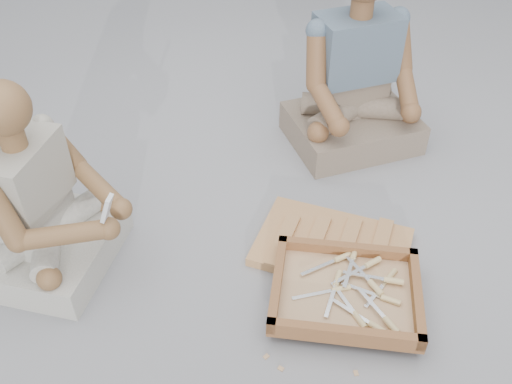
# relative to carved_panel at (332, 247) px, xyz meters

# --- Properties ---
(ground) EXTENTS (60.00, 60.00, 0.00)m
(ground) POSITION_rel_carved_panel_xyz_m (-0.24, -0.20, -0.02)
(ground) COLOR #949399
(ground) RESTS_ON ground
(carved_panel) EXTENTS (0.68, 0.55, 0.04)m
(carved_panel) POSITION_rel_carved_panel_xyz_m (0.00, 0.00, 0.00)
(carved_panel) COLOR #B07644
(carved_panel) RESTS_ON ground
(tool_tray) EXTENTS (0.56, 0.46, 0.07)m
(tool_tray) POSITION_rel_carved_panel_xyz_m (0.04, -0.27, 0.04)
(tool_tray) COLOR brown
(tool_tray) RESTS_ON carved_panel
(chisel_0) EXTENTS (0.21, 0.10, 0.02)m
(chisel_0) POSITION_rel_carved_panel_xyz_m (0.17, -0.29, 0.05)
(chisel_0) COLOR white
(chisel_0) RESTS_ON tool_tray
(chisel_1) EXTENTS (0.19, 0.15, 0.02)m
(chisel_1) POSITION_rel_carved_panel_xyz_m (0.12, -0.15, 0.06)
(chisel_1) COLOR white
(chisel_1) RESTS_ON tool_tray
(chisel_2) EXTENTS (0.14, 0.19, 0.02)m
(chisel_2) POSITION_rel_carved_panel_xyz_m (0.19, -0.20, 0.05)
(chisel_2) COLOR white
(chisel_2) RESTS_ON tool_tray
(chisel_3) EXTENTS (0.07, 0.22, 0.02)m
(chisel_3) POSITION_rel_carved_panel_xyz_m (0.00, -0.23, 0.05)
(chisel_3) COLOR white
(chisel_3) RESTS_ON tool_tray
(chisel_4) EXTENTS (0.12, 0.20, 0.02)m
(chisel_4) POSITION_rel_carved_panel_xyz_m (0.06, -0.37, 0.05)
(chisel_4) COLOR white
(chisel_4) RESTS_ON tool_tray
(chisel_5) EXTENTS (0.08, 0.22, 0.02)m
(chisel_5) POSITION_rel_carved_panel_xyz_m (0.07, -0.11, 0.06)
(chisel_5) COLOR white
(chisel_5) RESTS_ON tool_tray
(chisel_6) EXTENTS (0.22, 0.05, 0.02)m
(chisel_6) POSITION_rel_carved_panel_xyz_m (0.19, -0.22, 0.06)
(chisel_6) COLOR white
(chisel_6) RESTS_ON tool_tray
(chisel_7) EXTENTS (0.13, 0.20, 0.02)m
(chisel_7) POSITION_rel_carved_panel_xyz_m (0.17, -0.40, 0.07)
(chisel_7) COLOR white
(chisel_7) RESTS_ON tool_tray
(chisel_8) EXTENTS (0.19, 0.15, 0.02)m
(chisel_8) POSITION_rel_carved_panel_xyz_m (0.12, -0.42, 0.05)
(chisel_8) COLOR white
(chisel_8) RESTS_ON tool_tray
(chisel_9) EXTENTS (0.21, 0.08, 0.02)m
(chisel_9) POSITION_rel_carved_panel_xyz_m (-0.00, -0.26, 0.05)
(chisel_9) COLOR white
(chisel_9) RESTS_ON tool_tray
(chisel_10) EXTENTS (0.20, 0.13, 0.02)m
(chisel_10) POSITION_rel_carved_panel_xyz_m (0.01, -0.12, 0.06)
(chisel_10) COLOR white
(chisel_10) RESTS_ON tool_tray
(chisel_11) EXTENTS (0.14, 0.19, 0.02)m
(chisel_11) POSITION_rel_carved_panel_xyz_m (0.13, -0.24, 0.06)
(chisel_11) COLOR white
(chisel_11) RESTS_ON tool_tray
(wood_chip_0) EXTENTS (0.02, 0.02, 0.00)m
(wood_chip_0) POSITION_rel_carved_panel_xyz_m (0.01, 0.12, -0.02)
(wood_chip_0) COLOR tan
(wood_chip_0) RESTS_ON ground
(wood_chip_1) EXTENTS (0.02, 0.02, 0.00)m
(wood_chip_1) POSITION_rel_carved_panel_xyz_m (0.20, 0.02, -0.02)
(wood_chip_1) COLOR tan
(wood_chip_1) RESTS_ON ground
(wood_chip_2) EXTENTS (0.02, 0.02, 0.00)m
(wood_chip_2) POSITION_rel_carved_panel_xyz_m (0.02, -0.34, -0.02)
(wood_chip_2) COLOR tan
(wood_chip_2) RESTS_ON ground
(wood_chip_3) EXTENTS (0.02, 0.02, 0.00)m
(wood_chip_3) POSITION_rel_carved_panel_xyz_m (-0.22, 0.04, -0.02)
(wood_chip_3) COLOR tan
(wood_chip_3) RESTS_ON ground
(wood_chip_4) EXTENTS (0.02, 0.02, 0.00)m
(wood_chip_4) POSITION_rel_carved_panel_xyz_m (-0.09, -0.08, -0.02)
(wood_chip_4) COLOR tan
(wood_chip_4) RESTS_ON ground
(wood_chip_5) EXTENTS (0.02, 0.02, 0.00)m
(wood_chip_5) POSITION_rel_carved_panel_xyz_m (0.06, -0.56, -0.02)
(wood_chip_5) COLOR tan
(wood_chip_5) RESTS_ON ground
(wood_chip_6) EXTENTS (0.02, 0.02, 0.00)m
(wood_chip_6) POSITION_rel_carved_panel_xyz_m (0.10, -0.29, -0.02)
(wood_chip_6) COLOR tan
(wood_chip_6) RESTS_ON ground
(wood_chip_7) EXTENTS (0.02, 0.02, 0.00)m
(wood_chip_7) POSITION_rel_carved_panel_xyz_m (-0.13, -0.38, -0.02)
(wood_chip_7) COLOR tan
(wood_chip_7) RESTS_ON ground
(wood_chip_8) EXTENTS (0.02, 0.02, 0.00)m
(wood_chip_8) POSITION_rel_carved_panel_xyz_m (-0.03, 0.01, -0.02)
(wood_chip_8) COLOR tan
(wood_chip_8) RESTS_ON ground
(wood_chip_9) EXTENTS (0.02, 0.02, 0.00)m
(wood_chip_9) POSITION_rel_carved_panel_xyz_m (-0.19, -0.56, -0.02)
(wood_chip_9) COLOR tan
(wood_chip_9) RESTS_ON ground
(wood_chip_10) EXTENTS (0.02, 0.02, 0.00)m
(wood_chip_10) POSITION_rel_carved_panel_xyz_m (-0.24, -0.51, -0.02)
(wood_chip_10) COLOR tan
(wood_chip_10) RESTS_ON ground
(craftsman) EXTENTS (0.57, 0.57, 0.79)m
(craftsman) POSITION_rel_carved_panel_xyz_m (-1.08, -0.13, 0.25)
(craftsman) COLOR beige
(craftsman) RESTS_ON ground
(companion) EXTENTS (0.72, 0.66, 0.92)m
(companion) POSITION_rel_carved_panel_xyz_m (0.11, 0.79, 0.29)
(companion) COLOR #796857
(companion) RESTS_ON ground
(mobile_phone) EXTENTS (0.06, 0.05, 0.11)m
(mobile_phone) POSITION_rel_carved_panel_xyz_m (-0.80, -0.23, 0.37)
(mobile_phone) COLOR silver
(mobile_phone) RESTS_ON craftsman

